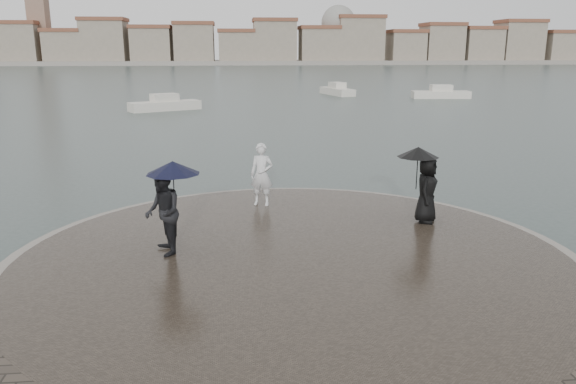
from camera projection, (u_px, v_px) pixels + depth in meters
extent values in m
plane|color=#2B3835|center=(317.00, 355.00, 8.89)|extent=(400.00, 400.00, 0.00)
cylinder|color=gray|center=(294.00, 264.00, 12.23)|extent=(12.50, 12.50, 0.32)
cylinder|color=#2D261E|center=(294.00, 263.00, 12.22)|extent=(11.90, 11.90, 0.36)
imported|color=silver|center=(262.00, 174.00, 15.88)|extent=(0.75, 0.60, 1.78)
imported|color=black|center=(163.00, 212.00, 12.04)|extent=(0.94, 1.08, 1.90)
cylinder|color=black|center=(174.00, 193.00, 12.06)|extent=(0.02, 0.02, 0.90)
cone|color=black|center=(173.00, 168.00, 11.93)|extent=(1.16, 1.16, 0.28)
imported|color=black|center=(427.00, 190.00, 14.33)|extent=(0.88, 0.99, 1.71)
cylinder|color=black|center=(417.00, 172.00, 14.29)|extent=(0.02, 0.02, 0.90)
cone|color=black|center=(418.00, 152.00, 14.16)|extent=(1.06, 1.06, 0.26)
cube|color=gray|center=(237.00, 62.00, 165.89)|extent=(260.00, 20.00, 1.20)
cube|color=gray|center=(21.00, 45.00, 156.21)|extent=(11.00, 10.00, 11.00)
cube|color=brown|center=(18.00, 23.00, 154.72)|extent=(11.60, 10.60, 1.00)
cube|color=gray|center=(65.00, 49.00, 157.57)|extent=(10.00, 10.00, 9.00)
cube|color=brown|center=(64.00, 30.00, 156.33)|extent=(10.60, 10.60, 1.00)
cube|color=gray|center=(105.00, 43.00, 158.22)|extent=(12.00, 10.00, 12.00)
cube|color=brown|center=(103.00, 19.00, 156.60)|extent=(12.60, 10.60, 1.00)
cube|color=gray|center=(152.00, 47.00, 159.67)|extent=(11.00, 10.00, 10.00)
cube|color=brown|center=(151.00, 27.00, 158.30)|extent=(11.60, 10.60, 1.00)
cube|color=gray|center=(195.00, 45.00, 160.66)|extent=(11.00, 10.00, 11.00)
cube|color=brown|center=(194.00, 23.00, 159.17)|extent=(11.60, 10.60, 1.00)
cube|color=gray|center=(237.00, 49.00, 162.02)|extent=(10.00, 10.00, 9.00)
cube|color=brown|center=(236.00, 31.00, 160.78)|extent=(10.60, 10.60, 1.00)
cube|color=gray|center=(275.00, 44.00, 162.67)|extent=(12.00, 10.00, 12.00)
cube|color=brown|center=(274.00, 20.00, 161.05)|extent=(12.60, 10.60, 1.00)
cube|color=gray|center=(319.00, 47.00, 164.13)|extent=(11.00, 10.00, 10.00)
cube|color=brown|center=(319.00, 28.00, 162.76)|extent=(11.60, 10.60, 1.00)
cube|color=gray|center=(359.00, 42.00, 164.86)|extent=(13.00, 10.00, 13.00)
cube|color=brown|center=(360.00, 17.00, 163.12)|extent=(13.60, 10.60, 1.00)
cube|color=gray|center=(405.00, 49.00, 166.66)|extent=(10.00, 10.00, 9.00)
cube|color=brown|center=(406.00, 31.00, 165.42)|extent=(10.60, 10.60, 1.00)
cube|color=gray|center=(441.00, 45.00, 167.43)|extent=(11.00, 10.00, 11.00)
cube|color=brown|center=(443.00, 24.00, 165.94)|extent=(11.60, 10.60, 1.00)
cube|color=gray|center=(480.00, 47.00, 168.67)|extent=(11.00, 10.00, 10.00)
cube|color=brown|center=(481.00, 28.00, 167.30)|extent=(11.60, 10.60, 1.00)
cube|color=gray|center=(518.00, 44.00, 169.53)|extent=(12.00, 10.00, 12.00)
cube|color=brown|center=(521.00, 21.00, 167.92)|extent=(12.60, 10.60, 1.00)
cube|color=gray|center=(559.00, 49.00, 171.11)|extent=(10.00, 10.00, 9.00)
cube|color=brown|center=(561.00, 32.00, 169.87)|extent=(10.60, 10.60, 1.00)
cube|color=#846654|center=(37.00, 6.00, 155.99)|extent=(5.00, 5.00, 32.00)
sphere|color=gray|center=(338.00, 23.00, 164.87)|extent=(10.00, 10.00, 10.00)
cube|color=beige|center=(165.00, 107.00, 43.78)|extent=(5.60, 4.01, 0.90)
cube|color=beige|center=(165.00, 99.00, 43.63)|extent=(2.33, 2.00, 0.90)
cube|color=beige|center=(337.00, 92.00, 58.32)|extent=(2.94, 5.73, 0.90)
cube|color=beige|center=(337.00, 87.00, 58.17)|extent=(1.67, 2.24, 0.90)
cube|color=beige|center=(441.00, 96.00, 54.38)|extent=(5.62, 2.09, 0.90)
cube|color=beige|center=(441.00, 89.00, 54.23)|extent=(2.10, 1.38, 0.90)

